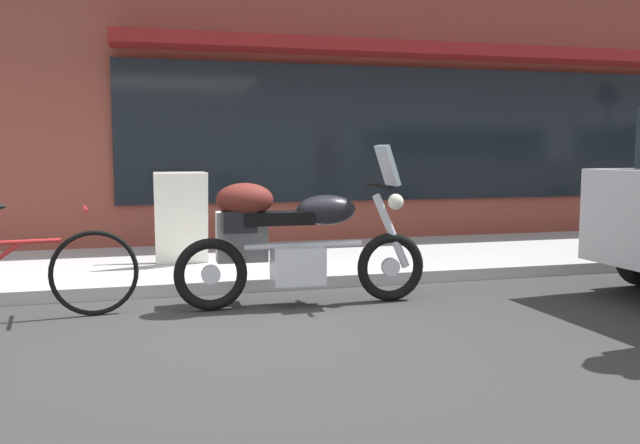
{
  "coord_description": "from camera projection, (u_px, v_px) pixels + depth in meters",
  "views": [
    {
      "loc": [
        -0.7,
        -4.93,
        1.35
      ],
      "look_at": [
        0.83,
        0.81,
        0.7
      ],
      "focal_mm": 37.79,
      "sensor_mm": 36.0,
      "label": 1
    }
  ],
  "objects": [
    {
      "name": "ground_plane",
      "position": [
        242.0,
        329.0,
        5.06
      ],
      "size": [
        80.0,
        80.0,
        0.0
      ],
      "primitive_type": "plane",
      "color": "#323232"
    },
    {
      "name": "sandwich_board_sign",
      "position": [
        181.0,
        218.0,
        7.2
      ],
      "size": [
        0.55,
        0.42,
        0.98
      ],
      "color": "silver",
      "rests_on": "sidewalk_curb"
    },
    {
      "name": "touring_motorcycle",
      "position": [
        288.0,
        237.0,
        5.75
      ],
      "size": [
        2.19,
        0.7,
        1.38
      ],
      "color": "black",
      "rests_on": "ground_plane"
    },
    {
      "name": "parked_bicycle",
      "position": [
        21.0,
        274.0,
        5.23
      ],
      "size": [
        1.77,
        0.48,
        0.94
      ],
      "color": "black",
      "rests_on": "ground_plane"
    }
  ]
}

